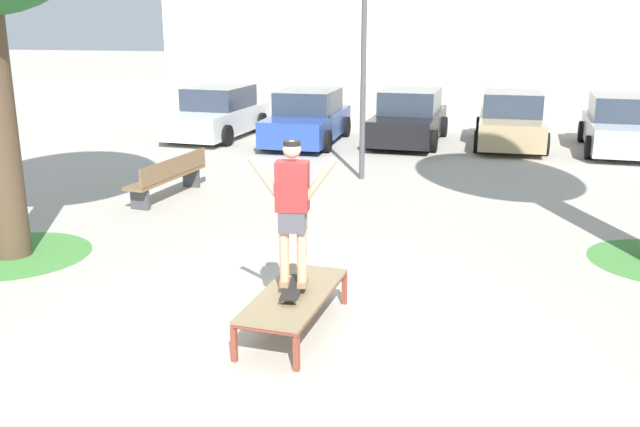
{
  "coord_description": "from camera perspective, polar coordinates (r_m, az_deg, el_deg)",
  "views": [
    {
      "loc": [
        2.07,
        -7.64,
        3.56
      ],
      "look_at": [
        0.26,
        1.19,
        1.0
      ],
      "focal_mm": 39.46,
      "sensor_mm": 36.0,
      "label": 1
    }
  ],
  "objects": [
    {
      "name": "grass_patch_near_left",
      "position": [
        11.78,
        -23.59,
        -3.08
      ],
      "size": [
        2.32,
        2.32,
        0.01
      ],
      "primitive_type": "cylinder",
      "color": "#47893D",
      "rests_on": "ground"
    },
    {
      "name": "skater",
      "position": [
        7.8,
        -2.25,
        0.78
      ],
      "size": [
        1.0,
        0.3,
        1.69
      ],
      "color": "tan",
      "rests_on": "skateboard"
    },
    {
      "name": "car_tan",
      "position": [
        20.56,
        15.23,
        7.27
      ],
      "size": [
        2.02,
        4.25,
        1.5
      ],
      "color": "tan",
      "rests_on": "ground"
    },
    {
      "name": "car_black",
      "position": [
        20.47,
        7.24,
        7.66
      ],
      "size": [
        2.14,
        4.31,
        1.5
      ],
      "color": "black",
      "rests_on": "ground"
    },
    {
      "name": "park_bench",
      "position": [
        14.37,
        -12.15,
        2.98
      ],
      "size": [
        0.78,
        2.44,
        0.83
      ],
      "color": "brown",
      "rests_on": "ground"
    },
    {
      "name": "ground_plane",
      "position": [
        8.68,
        -3.3,
        -8.38
      ],
      "size": [
        120.0,
        120.0,
        0.0
      ],
      "primitive_type": "plane",
      "color": "#B2AA9E"
    },
    {
      "name": "car_silver",
      "position": [
        20.59,
        23.22,
        6.56
      ],
      "size": [
        2.16,
        4.32,
        1.5
      ],
      "color": "#B7BABF",
      "rests_on": "ground"
    },
    {
      "name": "light_post",
      "position": [
        15.44,
        3.63,
        16.8
      ],
      "size": [
        0.36,
        0.36,
        5.83
      ],
      "color": "#4C4C51",
      "rests_on": "ground"
    },
    {
      "name": "skateboard",
      "position": [
        8.12,
        -2.17,
        -6.03
      ],
      "size": [
        0.26,
        0.81,
        0.09
      ],
      "color": "black",
      "rests_on": "skate_box"
    },
    {
      "name": "skate_box",
      "position": [
        8.18,
        -2.12,
        -6.78
      ],
      "size": [
        0.95,
        1.97,
        0.46
      ],
      "color": "brown",
      "rests_on": "ground"
    },
    {
      "name": "car_blue",
      "position": [
        20.24,
        -1.01,
        7.69
      ],
      "size": [
        2.02,
        4.25,
        1.5
      ],
      "color": "#28479E",
      "rests_on": "ground"
    },
    {
      "name": "car_white",
      "position": [
        21.43,
        -8.25,
        7.99
      ],
      "size": [
        2.23,
        4.35,
        1.5
      ],
      "color": "silver",
      "rests_on": "ground"
    }
  ]
}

